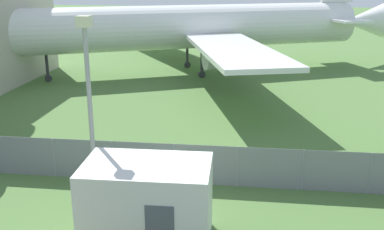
# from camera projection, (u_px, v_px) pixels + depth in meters

# --- Properties ---
(perimeter_fence) EXTENTS (56.07, 0.07, 1.71)m
(perimeter_fence) POSITION_uv_depth(u_px,v_px,m) (113.00, 161.00, 18.45)
(perimeter_fence) COLOR gray
(perimeter_fence) RESTS_ON ground
(airplane) EXTENTS (38.63, 31.81, 11.19)m
(airplane) POSITION_uv_depth(u_px,v_px,m) (181.00, 28.00, 37.81)
(airplane) COLOR white
(airplane) RESTS_ON ground
(portable_cabin) EXTENTS (3.96, 2.49, 2.67)m
(portable_cabin) POSITION_uv_depth(u_px,v_px,m) (148.00, 204.00, 13.97)
(portable_cabin) COLOR silver
(portable_cabin) RESTS_ON ground
(light_mast) EXTENTS (0.44, 0.44, 6.89)m
(light_mast) POSITION_uv_depth(u_px,v_px,m) (89.00, 94.00, 15.26)
(light_mast) COLOR #99999E
(light_mast) RESTS_ON ground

